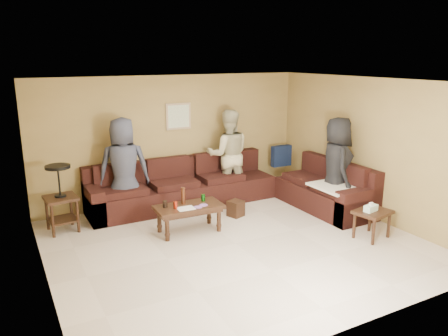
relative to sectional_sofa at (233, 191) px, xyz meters
name	(u,v)px	position (x,y,z in m)	size (l,w,h in m)	color
room	(236,139)	(-0.81, -1.52, 1.34)	(5.60, 5.50, 2.50)	beige
sectional_sofa	(233,191)	(0.00, 0.00, 0.00)	(4.65, 2.90, 0.97)	black
coffee_table	(189,209)	(-1.26, -0.73, 0.07)	(1.13, 0.59, 0.74)	#321C10
end_table_left	(61,197)	(-3.11, 0.29, 0.27)	(0.54, 0.54, 1.14)	#321C10
side_table_right	(372,214)	(1.23, -2.35, 0.07)	(0.64, 0.56, 0.61)	#321C10
waste_bin	(236,208)	(-0.21, -0.47, -0.18)	(0.24, 0.24, 0.29)	#321C10
wall_art	(178,116)	(-0.71, 0.96, 1.37)	(0.52, 0.04, 0.52)	tan
person_left	(124,168)	(-1.98, 0.47, 0.59)	(0.89, 0.58, 1.83)	#313444
person_middle	(228,155)	(0.18, 0.54, 0.59)	(0.89, 0.69, 1.83)	#B7AF87
person_right	(336,166)	(1.52, -1.15, 0.57)	(0.88, 0.57, 1.79)	black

